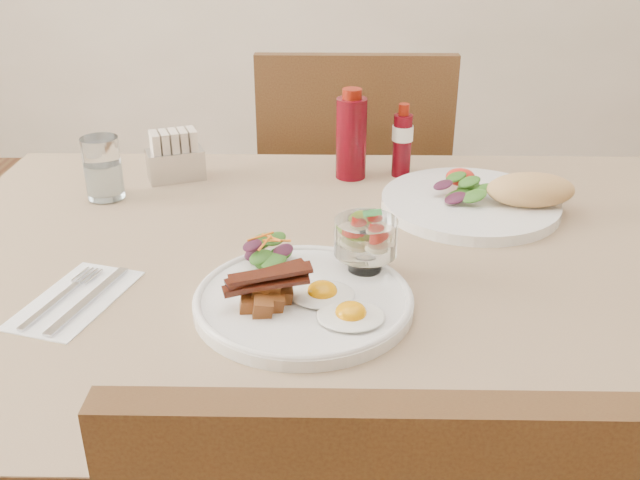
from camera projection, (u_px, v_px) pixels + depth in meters
The scene contains 13 objects.
table at pixel (363, 308), 1.08m from camera, with size 1.33×0.88×0.75m.
chair_far at pixel (352, 213), 1.73m from camera, with size 0.42×0.42×0.93m.
main_plate at pixel (303, 301), 0.91m from camera, with size 0.28×0.28×0.02m, color white.
fried_eggs at pixel (336, 303), 0.88m from camera, with size 0.14×0.15×0.02m.
bacon_potato_pile at pixel (266, 290), 0.87m from camera, with size 0.11×0.07×0.05m.
side_salad at pixel (269, 252), 0.98m from camera, with size 0.08×0.07×0.04m.
fruit_cup at pixel (366, 237), 0.95m from camera, with size 0.08×0.08×0.09m.
second_plate at pixel (484, 198), 1.18m from camera, with size 0.32×0.29×0.07m.
ketchup_bottle at pixel (351, 137), 1.29m from camera, with size 0.06×0.06×0.17m.
hot_sauce_bottle at pixel (402, 141), 1.30m from camera, with size 0.05×0.05×0.14m.
sugar_caddy at pixel (175, 158), 1.30m from camera, with size 0.11×0.09×0.09m.
water_glass at pixel (103, 172), 1.21m from camera, with size 0.06×0.06×0.11m.
napkin_cutlery at pixel (76, 299), 0.92m from camera, with size 0.15×0.20×0.01m.
Camera 1 is at (-0.05, -0.92, 1.23)m, focal length 40.00 mm.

